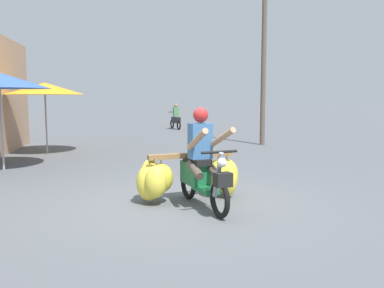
# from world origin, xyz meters

# --- Properties ---
(ground_plane) EXTENTS (120.00, 120.00, 0.00)m
(ground_plane) POSITION_xyz_m (0.00, 0.00, 0.00)
(ground_plane) COLOR #56595E
(motorbike_main_loaded) EXTENTS (1.85, 1.93, 1.58)m
(motorbike_main_loaded) POSITION_xyz_m (0.15, 0.17, 0.47)
(motorbike_main_loaded) COLOR black
(motorbike_main_loaded) RESTS_ON ground
(motorbike_distant_ahead_left) EXTENTS (0.58, 1.60, 1.40)m
(motorbike_distant_ahead_left) POSITION_xyz_m (1.86, 15.75, 0.57)
(motorbike_distant_ahead_left) COLOR black
(motorbike_distant_ahead_left) RESTS_ON ground
(market_umbrella_near_shop) EXTENTS (2.37, 2.37, 2.18)m
(market_umbrella_near_shop) POSITION_xyz_m (-3.32, 6.77, 2.00)
(market_umbrella_near_shop) COLOR #99999E
(market_umbrella_near_shop) RESTS_ON ground
(utility_pole) EXTENTS (0.18, 0.18, 6.59)m
(utility_pole) POSITION_xyz_m (4.05, 7.89, 3.29)
(utility_pole) COLOR brown
(utility_pole) RESTS_ON ground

